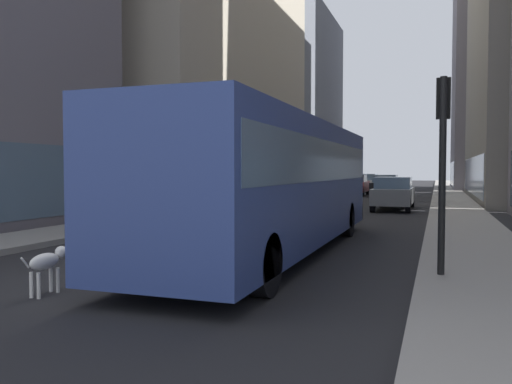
{
  "coord_description": "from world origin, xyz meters",
  "views": [
    {
      "loc": [
        4.82,
        -7.88,
        1.95
      ],
      "look_at": [
        0.48,
        4.42,
        1.4
      ],
      "focal_mm": 36.11,
      "sensor_mm": 36.0,
      "label": 1
    }
  ],
  "objects_px": {
    "car_black_suv": "(385,186)",
    "pedestrian_with_handbag": "(83,201)",
    "transit_bus": "(275,178)",
    "car_yellow_taxi": "(292,191)",
    "car_grey_wagon": "(394,193)",
    "car_red_coupe": "(354,185)",
    "car_white_van": "(368,183)",
    "dalmatian_dog": "(48,262)",
    "car_silver_sedan": "(217,201)",
    "traffic_light_near": "(443,142)"
  },
  "relations": [
    {
      "from": "car_white_van",
      "to": "pedestrian_with_handbag",
      "type": "relative_size",
      "value": 2.41
    },
    {
      "from": "car_red_coupe",
      "to": "dalmatian_dog",
      "type": "height_order",
      "value": "car_red_coupe"
    },
    {
      "from": "transit_bus",
      "to": "car_grey_wagon",
      "type": "relative_size",
      "value": 2.48
    },
    {
      "from": "car_grey_wagon",
      "to": "traffic_light_near",
      "type": "relative_size",
      "value": 1.37
    },
    {
      "from": "traffic_light_near",
      "to": "car_white_van",
      "type": "bearing_deg",
      "value": 99.05
    },
    {
      "from": "car_yellow_taxi",
      "to": "dalmatian_dog",
      "type": "relative_size",
      "value": 4.54
    },
    {
      "from": "car_black_suv",
      "to": "car_grey_wagon",
      "type": "relative_size",
      "value": 1.01
    },
    {
      "from": "car_red_coupe",
      "to": "car_grey_wagon",
      "type": "height_order",
      "value": "same"
    },
    {
      "from": "car_black_suv",
      "to": "car_silver_sedan",
      "type": "distance_m",
      "value": 21.92
    },
    {
      "from": "car_red_coupe",
      "to": "dalmatian_dog",
      "type": "xyz_separation_m",
      "value": [
        0.26,
        -33.39,
        -0.31
      ]
    },
    {
      "from": "car_grey_wagon",
      "to": "car_silver_sedan",
      "type": "distance_m",
      "value": 10.36
    },
    {
      "from": "dalmatian_dog",
      "to": "traffic_light_near",
      "type": "bearing_deg",
      "value": 27.3
    },
    {
      "from": "car_red_coupe",
      "to": "car_yellow_taxi",
      "type": "relative_size",
      "value": 0.94
    },
    {
      "from": "transit_bus",
      "to": "dalmatian_dog",
      "type": "bearing_deg",
      "value": -112.6
    },
    {
      "from": "transit_bus",
      "to": "dalmatian_dog",
      "type": "xyz_separation_m",
      "value": [
        -2.14,
        -5.13,
        -1.26
      ]
    },
    {
      "from": "car_yellow_taxi",
      "to": "car_white_van",
      "type": "height_order",
      "value": "same"
    },
    {
      "from": "transit_bus",
      "to": "car_black_suv",
      "type": "xyz_separation_m",
      "value": [
        0.0,
        27.25,
        -0.95
      ]
    },
    {
      "from": "transit_bus",
      "to": "pedestrian_with_handbag",
      "type": "height_order",
      "value": "transit_bus"
    },
    {
      "from": "car_silver_sedan",
      "to": "dalmatian_dog",
      "type": "xyz_separation_m",
      "value": [
        1.86,
        -10.83,
        -0.31
      ]
    },
    {
      "from": "car_red_coupe",
      "to": "car_grey_wagon",
      "type": "distance_m",
      "value": 14.41
    },
    {
      "from": "transit_bus",
      "to": "car_grey_wagon",
      "type": "height_order",
      "value": "transit_bus"
    },
    {
      "from": "car_silver_sedan",
      "to": "dalmatian_dog",
      "type": "height_order",
      "value": "car_silver_sedan"
    },
    {
      "from": "dalmatian_dog",
      "to": "traffic_light_near",
      "type": "distance_m",
      "value": 6.84
    },
    {
      "from": "car_red_coupe",
      "to": "car_black_suv",
      "type": "bearing_deg",
      "value": -22.75
    },
    {
      "from": "car_yellow_taxi",
      "to": "pedestrian_with_handbag",
      "type": "xyz_separation_m",
      "value": [
        -2.51,
        -14.63,
        0.19
      ]
    },
    {
      "from": "car_yellow_taxi",
      "to": "car_white_van",
      "type": "distance_m",
      "value": 20.31
    },
    {
      "from": "pedestrian_with_handbag",
      "to": "traffic_light_near",
      "type": "distance_m",
      "value": 10.86
    },
    {
      "from": "dalmatian_dog",
      "to": "car_silver_sedan",
      "type": "bearing_deg",
      "value": 99.76
    },
    {
      "from": "car_white_van",
      "to": "traffic_light_near",
      "type": "xyz_separation_m",
      "value": [
        6.1,
        -38.3,
        1.62
      ]
    },
    {
      "from": "car_red_coupe",
      "to": "car_yellow_taxi",
      "type": "height_order",
      "value": "same"
    },
    {
      "from": "car_white_van",
      "to": "dalmatian_dog",
      "type": "bearing_deg",
      "value": -89.63
    },
    {
      "from": "car_black_suv",
      "to": "pedestrian_with_handbag",
      "type": "distance_m",
      "value": 26.75
    },
    {
      "from": "dalmatian_dog",
      "to": "car_black_suv",
      "type": "bearing_deg",
      "value": 86.23
    },
    {
      "from": "car_black_suv",
      "to": "dalmatian_dog",
      "type": "relative_size",
      "value": 4.9
    },
    {
      "from": "car_white_van",
      "to": "dalmatian_dog",
      "type": "distance_m",
      "value": 41.31
    },
    {
      "from": "car_red_coupe",
      "to": "car_black_suv",
      "type": "distance_m",
      "value": 2.6
    },
    {
      "from": "car_black_suv",
      "to": "traffic_light_near",
      "type": "relative_size",
      "value": 1.39
    },
    {
      "from": "transit_bus",
      "to": "car_yellow_taxi",
      "type": "xyz_separation_m",
      "value": [
        -4.0,
        15.93,
        -0.95
      ]
    },
    {
      "from": "car_grey_wagon",
      "to": "traffic_light_near",
      "type": "xyz_separation_m",
      "value": [
        2.1,
        -16.54,
        1.61
      ]
    },
    {
      "from": "car_white_van",
      "to": "car_silver_sedan",
      "type": "distance_m",
      "value": 30.52
    },
    {
      "from": "car_red_coupe",
      "to": "car_silver_sedan",
      "type": "height_order",
      "value": "same"
    },
    {
      "from": "car_silver_sedan",
      "to": "traffic_light_near",
      "type": "relative_size",
      "value": 1.41
    },
    {
      "from": "car_silver_sedan",
      "to": "car_grey_wagon",
      "type": "bearing_deg",
      "value": 57.29
    },
    {
      "from": "car_red_coupe",
      "to": "pedestrian_with_handbag",
      "type": "bearing_deg",
      "value": -98.67
    },
    {
      "from": "car_black_suv",
      "to": "pedestrian_with_handbag",
      "type": "bearing_deg",
      "value": -104.09
    },
    {
      "from": "car_red_coupe",
      "to": "car_white_van",
      "type": "distance_m",
      "value": 7.92
    },
    {
      "from": "dalmatian_dog",
      "to": "traffic_light_near",
      "type": "height_order",
      "value": "traffic_light_near"
    },
    {
      "from": "car_silver_sedan",
      "to": "pedestrian_with_handbag",
      "type": "distance_m",
      "value": 5.06
    },
    {
      "from": "car_yellow_taxi",
      "to": "car_grey_wagon",
      "type": "relative_size",
      "value": 0.94
    },
    {
      "from": "car_silver_sedan",
      "to": "dalmatian_dog",
      "type": "distance_m",
      "value": 10.99
    }
  ]
}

